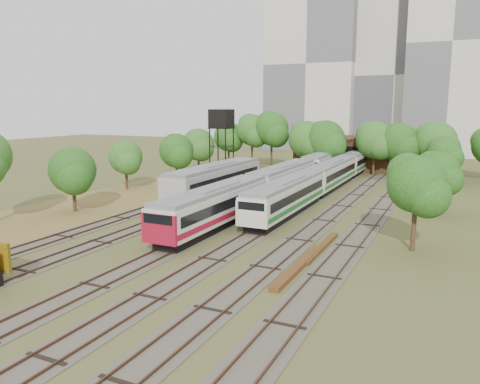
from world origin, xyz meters
The scene contains 17 objects.
ground centered at (0.00, 0.00, 0.00)m, with size 240.00×240.00×0.00m, color #475123.
dry_grass_patch centered at (-18.00, 8.00, 0.02)m, with size 14.00×60.00×0.04m, color brown.
tracks centered at (-0.67, 25.00, 0.04)m, with size 24.60×80.00×0.19m.
railcar_red_set centered at (-2.00, 19.76, 1.93)m, with size 2.95×34.58×3.64m.
railcar_green_set centered at (2.00, 35.88, 1.85)m, with size 2.83×52.08×3.50m.
railcar_rear centered at (-2.00, 47.01, 1.92)m, with size 2.94×16.08×3.63m.
old_grey_coach centered at (-8.00, 22.37, 2.23)m, with size 3.30×18.00×4.09m.
water_tower centered at (-14.21, 35.84, 8.67)m, with size 2.97×2.97×10.29m.
rail_pile_near centered at (8.00, 4.23, 0.16)m, with size 0.63×9.42×0.31m, color brown.
rail_pile_far centered at (8.20, 8.92, 0.13)m, with size 0.52×8.28×0.27m, color brown.
maintenance_shed centered at (-1.00, 57.98, 2.91)m, with size 16.45×11.55×7.58m.
tree_band_left centered at (-20.48, 26.95, 4.93)m, with size 8.73×65.05×8.63m.
tree_band_far centered at (2.99, 50.63, 5.71)m, with size 49.28×9.44×9.84m.
tree_band_right centered at (14.97, 27.70, 4.58)m, with size 5.08×37.54×7.14m.
tower_left centered at (-18.00, 95.00, 21.00)m, with size 22.00×16.00×42.00m, color beige.
tower_centre centered at (2.00, 100.00, 18.00)m, with size 20.00×18.00×36.00m, color beige.
tower_right centered at (14.00, 92.00, 24.00)m, with size 18.00×16.00×48.00m, color beige.
Camera 1 is at (17.11, -24.24, 10.47)m, focal length 35.00 mm.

